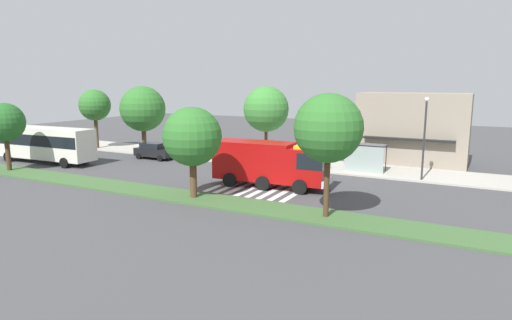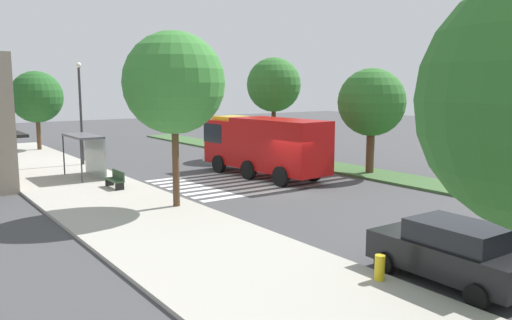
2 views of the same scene
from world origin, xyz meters
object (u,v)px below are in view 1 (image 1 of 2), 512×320
(bus_stop_shelter, at_px, (365,152))
(median_tree_far_west, at_px, (5,123))
(parked_car_mid, at_px, (155,151))
(sidewalk_tree_center, at_px, (266,109))
(bench_near_shelter, at_px, (321,163))
(fire_truck, at_px, (273,162))
(median_tree_west, at_px, (192,137))
(sidewalk_tree_west, at_px, (143,109))
(parked_car_west, at_px, (49,141))
(sidewalk_tree_far_west, at_px, (95,105))
(transit_bus, at_px, (45,142))
(street_lamp, at_px, (425,132))
(median_tree_center, at_px, (328,128))
(fire_hydrant, at_px, (173,153))

(bus_stop_shelter, distance_m, median_tree_far_west, 32.40)
(parked_car_mid, height_order, sidewalk_tree_center, sidewalk_tree_center)
(parked_car_mid, distance_m, bus_stop_shelter, 21.82)
(bench_near_shelter, relative_size, sidewalk_tree_center, 0.21)
(fire_truck, relative_size, median_tree_west, 1.47)
(bench_near_shelter, relative_size, sidewalk_tree_west, 0.21)
(fire_truck, bearing_deg, parked_car_west, 166.42)
(bus_stop_shelter, height_order, sidewalk_tree_far_west, sidewalk_tree_far_west)
(bench_near_shelter, xyz_separation_m, median_tree_far_west, (-24.92, -14.33, 3.90))
(sidewalk_tree_far_west, bearing_deg, parked_car_west, -159.44)
(transit_bus, xyz_separation_m, sidewalk_tree_west, (4.95, 9.06, 2.97))
(parked_car_mid, height_order, transit_bus, transit_bus)
(street_lamp, bearing_deg, bench_near_shelter, 172.97)
(median_tree_center, bearing_deg, fire_hydrant, 148.96)
(median_tree_far_west, bearing_deg, fire_hydrant, 57.47)
(sidewalk_tree_center, relative_size, median_tree_west, 1.20)
(median_tree_far_west, bearing_deg, sidewalk_tree_far_west, 104.77)
(parked_car_mid, height_order, median_tree_center, median_tree_center)
(transit_bus, bearing_deg, fire_truck, -179.95)
(bus_stop_shelter, bearing_deg, sidewalk_tree_center, -175.44)
(transit_bus, relative_size, sidewalk_tree_far_west, 1.64)
(bench_near_shelter, bearing_deg, bus_stop_shelter, 0.58)
(parked_car_west, distance_m, street_lamp, 43.58)
(fire_truck, distance_m, sidewalk_tree_center, 9.75)
(median_tree_far_west, distance_m, median_tree_center, 30.18)
(sidewalk_tree_center, xyz_separation_m, fire_hydrant, (-11.09, -0.50, -5.01))
(bench_near_shelter, distance_m, sidewalk_tree_center, 7.38)
(street_lamp, relative_size, median_tree_west, 1.07)
(parked_car_mid, distance_m, transit_bus, 10.86)
(sidewalk_tree_center, xyz_separation_m, median_tree_far_west, (-19.45, -13.62, -1.01))
(sidewalk_tree_center, height_order, median_tree_center, sidewalk_tree_center)
(sidewalk_tree_west, bearing_deg, median_tree_far_west, -106.15)
(fire_hydrant, bearing_deg, bench_near_shelter, 4.20)
(parked_car_west, distance_m, bus_stop_shelter, 38.51)
(sidewalk_tree_far_west, bearing_deg, bus_stop_shelter, 1.33)
(sidewalk_tree_west, relative_size, median_tree_far_west, 1.23)
(median_tree_far_west, height_order, median_tree_center, median_tree_center)
(median_tree_far_west, bearing_deg, median_tree_center, -0.00)
(fire_hydrant, bearing_deg, parked_car_mid, -121.48)
(median_tree_west, bearing_deg, parked_car_west, 159.17)
(bus_stop_shelter, xyz_separation_m, sidewalk_tree_west, (-24.98, -0.76, 3.21))
(sidewalk_tree_west, bearing_deg, parked_car_west, -170.67)
(transit_bus, distance_m, fire_hydrant, 12.79)
(bus_stop_shelter, height_order, bench_near_shelter, bus_stop_shelter)
(bus_stop_shelter, distance_m, sidewalk_tree_far_west, 32.70)
(fire_truck, bearing_deg, transit_bus, 178.75)
(bus_stop_shelter, xyz_separation_m, street_lamp, (5.03, -1.16, 2.20))
(median_tree_west, xyz_separation_m, median_tree_center, (9.63, -0.00, 1.05))
(bus_stop_shelter, bearing_deg, median_tree_west, -120.27)
(street_lamp, bearing_deg, parked_car_mid, -176.14)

